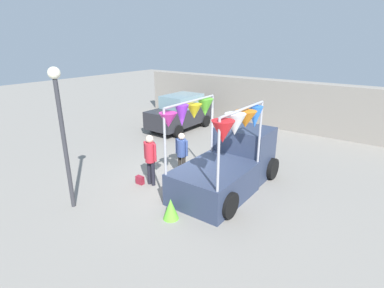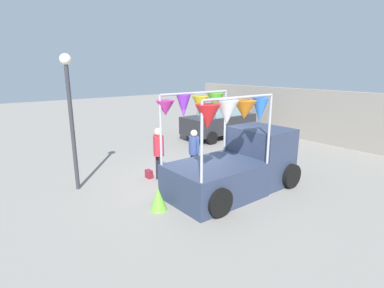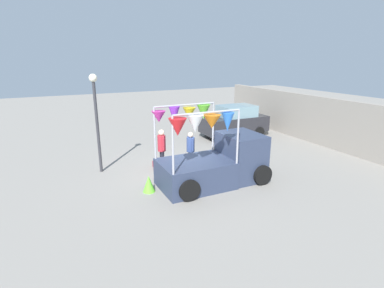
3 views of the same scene
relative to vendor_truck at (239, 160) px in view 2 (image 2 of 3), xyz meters
name	(u,v)px [view 2 (image 2 of 3)]	position (x,y,z in m)	size (l,w,h in m)	color
ground_plane	(192,182)	(-1.34, -0.75, -0.93)	(60.00, 60.00, 0.00)	gray
vendor_truck	(239,160)	(0.00, 0.00, 0.00)	(2.47, 4.14, 2.97)	#2D3851
parked_car	(219,120)	(-5.53, 4.41, 0.01)	(1.88, 4.00, 1.88)	#26262B
person_customer	(159,149)	(-2.18, -1.47, 0.14)	(0.53, 0.34, 1.76)	black
person_vendor	(194,149)	(-1.76, -0.32, 0.04)	(0.53, 0.34, 1.62)	#2D2823
handbag	(149,174)	(-2.53, -1.67, -0.79)	(0.28, 0.16, 0.28)	maroon
street_lamp	(70,104)	(-3.07, -3.88, 1.69)	(0.32, 0.32, 4.03)	#333338
brick_boundary_wall	(328,117)	(-1.34, 7.72, 0.37)	(18.00, 0.36, 2.60)	gray
folded_kite_bundle_lime	(158,199)	(-0.31, -2.67, -0.63)	(0.44, 0.44, 0.60)	#66CC33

